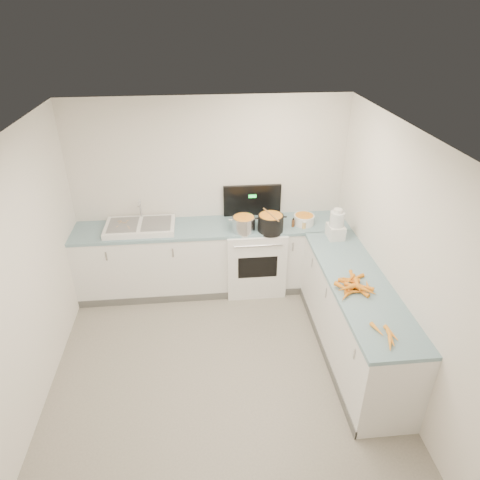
{
  "coord_description": "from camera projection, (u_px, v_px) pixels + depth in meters",
  "views": [
    {
      "loc": [
        -0.13,
        -3.16,
        3.44
      ],
      "look_at": [
        0.3,
        1.1,
        1.05
      ],
      "focal_mm": 32.0,
      "sensor_mm": 36.0,
      "label": 1
    }
  ],
  "objects": [
    {
      "name": "floor",
      "position": [
        222.0,
        381.0,
        4.44
      ],
      "size": [
        3.5,
        4.0,
        0.0
      ],
      "primitive_type": null,
      "color": "gray",
      "rests_on": "ground"
    },
    {
      "name": "carrot_pile",
      "position": [
        355.0,
        286.0,
        4.24
      ],
      "size": [
        0.4,
        0.47,
        0.09
      ],
      "color": "orange",
      "rests_on": "counter_right"
    },
    {
      "name": "stove",
      "position": [
        254.0,
        255.0,
        5.72
      ],
      "size": [
        0.76,
        0.65,
        1.36
      ],
      "color": "white",
      "rests_on": "ground"
    },
    {
      "name": "extract_bottle",
      "position": [
        293.0,
        223.0,
        5.41
      ],
      "size": [
        0.04,
        0.04,
        0.1
      ],
      "primitive_type": "cylinder",
      "color": "#593319",
      "rests_on": "counter_back"
    },
    {
      "name": "counter_back",
      "position": [
        213.0,
        257.0,
        5.68
      ],
      "size": [
        3.5,
        0.62,
        0.94
      ],
      "color": "white",
      "rests_on": "ground"
    },
    {
      "name": "wall_right",
      "position": [
        406.0,
        271.0,
        3.98
      ],
      "size": [
        0.0,
        4.0,
        2.5
      ],
      "primitive_type": null,
      "rotation": [
        1.57,
        0.0,
        -1.57
      ],
      "color": "silver",
      "rests_on": "ground"
    },
    {
      "name": "peelings",
      "position": [
        122.0,
        224.0,
        5.34
      ],
      "size": [
        0.2,
        0.24,
        0.01
      ],
      "color": "tan",
      "rests_on": "sink"
    },
    {
      "name": "black_pot",
      "position": [
        271.0,
        224.0,
        5.31
      ],
      "size": [
        0.34,
        0.34,
        0.23
      ],
      "primitive_type": "cylinder",
      "rotation": [
        0.0,
        0.0,
        -0.07
      ],
      "color": "black",
      "rests_on": "stove"
    },
    {
      "name": "wall_back",
      "position": [
        210.0,
        194.0,
        5.57
      ],
      "size": [
        3.5,
        0.0,
        2.5
      ],
      "primitive_type": null,
      "rotation": [
        1.57,
        0.0,
        0.0
      ],
      "color": "silver",
      "rests_on": "ground"
    },
    {
      "name": "wall_left",
      "position": [
        16.0,
        293.0,
        3.67
      ],
      "size": [
        0.0,
        4.0,
        2.5
      ],
      "primitive_type": null,
      "rotation": [
        1.57,
        0.0,
        1.57
      ],
      "color": "silver",
      "rests_on": "ground"
    },
    {
      "name": "sink",
      "position": [
        140.0,
        226.0,
        5.36
      ],
      "size": [
        0.86,
        0.52,
        0.31
      ],
      "color": "white",
      "rests_on": "counter_back"
    },
    {
      "name": "peeled_carrots",
      "position": [
        388.0,
        336.0,
        3.63
      ],
      "size": [
        0.18,
        0.36,
        0.04
      ],
      "color": "orange",
      "rests_on": "counter_right"
    },
    {
      "name": "steel_pot",
      "position": [
        244.0,
        225.0,
        5.3
      ],
      "size": [
        0.34,
        0.34,
        0.21
      ],
      "primitive_type": "cylinder",
      "rotation": [
        0.0,
        0.0,
        -0.19
      ],
      "color": "silver",
      "rests_on": "stove"
    },
    {
      "name": "mixing_bowl",
      "position": [
        304.0,
        220.0,
        5.48
      ],
      "size": [
        0.26,
        0.26,
        0.12
      ],
      "primitive_type": "cylinder",
      "rotation": [
        0.0,
        0.0,
        -0.01
      ],
      "color": "white",
      "rests_on": "counter_back"
    },
    {
      "name": "ceiling",
      "position": [
        215.0,
        145.0,
        3.22
      ],
      "size": [
        3.5,
        4.0,
        0.0
      ],
      "primitive_type": null,
      "rotation": [
        3.14,
        0.0,
        0.0
      ],
      "color": "silver",
      "rests_on": "ground"
    },
    {
      "name": "spice_jar",
      "position": [
        304.0,
        225.0,
        5.38
      ],
      "size": [
        0.05,
        0.05,
        0.09
      ],
      "primitive_type": "cylinder",
      "color": "#E5B266",
      "rests_on": "counter_back"
    },
    {
      "name": "wooden_spoon",
      "position": [
        271.0,
        215.0,
        5.25
      ],
      "size": [
        0.14,
        0.39,
        0.02
      ],
      "primitive_type": "cylinder",
      "rotation": [
        1.57,
        0.0,
        0.32
      ],
      "color": "#AD7A47",
      "rests_on": "black_pot"
    },
    {
      "name": "counter_right",
      "position": [
        354.0,
        318.0,
        4.6
      ],
      "size": [
        0.62,
        2.2,
        0.94
      ],
      "color": "white",
      "rests_on": "ground"
    },
    {
      "name": "food_processor",
      "position": [
        336.0,
        226.0,
        5.11
      ],
      "size": [
        0.19,
        0.23,
        0.38
      ],
      "color": "white",
      "rests_on": "counter_right"
    }
  ]
}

